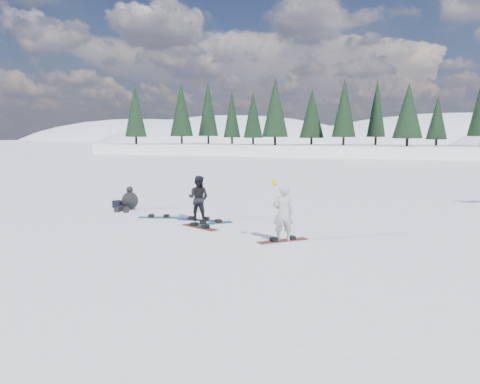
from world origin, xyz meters
name	(u,v)px	position (x,y,z in m)	size (l,w,h in m)	color
ground	(292,232)	(0.00, 0.00, 0.00)	(420.00, 420.00, 0.00)	white
alpine_backdrop	(377,176)	(-11.72, 189.18, -13.98)	(412.50, 227.00, 53.20)	white
snowboarder_woman	(283,213)	(0.07, -1.30, 0.82)	(0.69, 0.60, 1.75)	#ADAEB3
snowboarder_man	(198,198)	(-3.56, 0.79, 0.79)	(0.77, 0.60, 1.58)	black
seated_rider	(129,201)	(-7.19, 1.94, 0.36)	(0.83, 1.21, 0.94)	black
gear_bag	(118,204)	(-7.89, 2.20, 0.15)	(0.45, 0.30, 0.30)	black
snowboard_woman	(283,241)	(0.07, -1.30, 0.01)	(1.50, 0.28, 0.03)	#9A3721
snowboard_man	(199,220)	(-3.56, 0.79, 0.01)	(1.50, 0.28, 0.03)	navy
snowboard_loose_c	(159,218)	(-5.13, 0.74, 0.01)	(1.50, 0.28, 0.03)	#1A6F92
snowboard_loose_b	(200,227)	(-2.96, -0.37, 0.01)	(1.50, 0.28, 0.03)	maroon
snowboard_loose_a	(211,223)	(-2.90, 0.36, 0.01)	(1.50, 0.28, 0.03)	#166E7D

